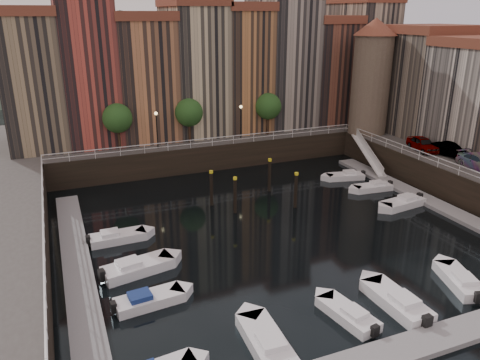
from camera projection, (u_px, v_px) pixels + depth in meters
name	position (u px, v px, depth m)	size (l,w,h in m)	color
ground	(273.00, 226.00, 40.31)	(200.00, 200.00, 0.00)	black
quay_far	(188.00, 138.00, 62.46)	(80.00, 20.00, 3.00)	black
dock_left	(77.00, 266.00, 33.62)	(2.00, 28.00, 0.35)	gray
dock_right	(429.00, 201.00, 45.13)	(2.00, 28.00, 0.35)	gray
dock_near	(411.00, 347.00, 25.43)	(30.00, 2.00, 0.35)	gray
mountains	(111.00, 47.00, 134.12)	(145.00, 100.00, 18.00)	#2D382D
far_terrace	(217.00, 67.00, 58.26)	(48.70, 10.30, 17.50)	#8F7A5B
corner_tower	(371.00, 75.00, 56.60)	(5.20, 5.20, 13.80)	#6B5B4C
promenade_trees	(195.00, 112.00, 53.47)	(21.20, 3.20, 5.20)	black
street_lamps	(200.00, 120.00, 52.95)	(10.36, 0.36, 4.18)	black
railings	(251.00, 168.00, 43.28)	(36.08, 34.04, 0.52)	white
gangway	(368.00, 153.00, 54.44)	(2.78, 8.32, 3.73)	white
mooring_pilings	(253.00, 188.00, 44.43)	(7.47, 5.16, 3.78)	black
boat_left_1	(148.00, 300.00, 29.29)	(4.64, 2.10, 1.05)	white
boat_left_2	(136.00, 268.00, 32.91)	(5.38, 2.85, 1.20)	white
boat_left_3	(116.00, 237.00, 37.47)	(4.65, 1.78, 1.06)	white
boat_right_2	(403.00, 203.00, 44.21)	(4.89, 2.32, 1.10)	white
boat_right_3	(373.00, 187.00, 48.27)	(4.33, 1.90, 0.98)	white
boat_right_4	(346.00, 176.00, 51.53)	(4.42, 2.41, 0.99)	white
boat_near_0	(267.00, 343.00, 25.42)	(2.10, 5.23, 1.19)	white
boat_near_1	(349.00, 315.00, 27.91)	(2.26, 4.49, 1.01)	white
boat_near_2	(397.00, 302.00, 29.02)	(1.99, 5.24, 1.20)	white
boat_near_3	(460.00, 281.00, 31.36)	(2.99, 4.81, 1.08)	white
car_a	(423.00, 145.00, 50.89)	(1.79, 4.46, 1.52)	gray
car_b	(453.00, 151.00, 48.70)	(1.60, 4.59, 1.51)	gray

